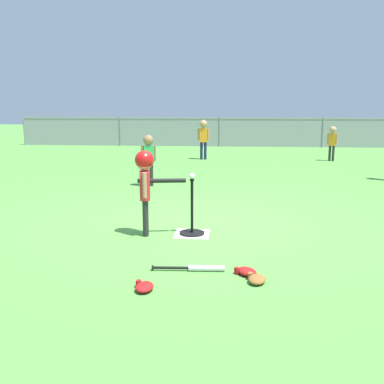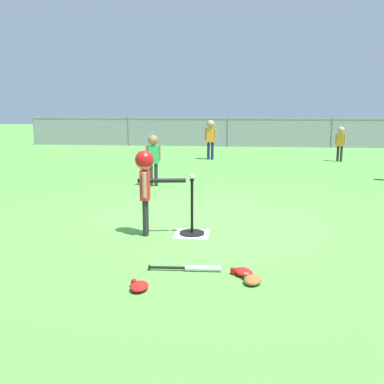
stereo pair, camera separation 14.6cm
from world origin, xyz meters
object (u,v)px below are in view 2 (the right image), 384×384
(batting_tee, at_px, (192,225))
(batter_child, at_px, (146,175))
(fielder_deep_left, at_px, (153,153))
(glove_by_plate, at_px, (252,280))
(fielder_deep_center, at_px, (210,134))
(glove_tossed_aside, at_px, (139,286))
(glove_near_bats, at_px, (243,272))
(spare_bat_silver, at_px, (195,268))
(fielder_near_right, at_px, (340,139))
(baseball_on_tee, at_px, (192,176))

(batting_tee, height_order, batter_child, batter_child)
(fielder_deep_left, relative_size, glove_by_plate, 4.23)
(fielder_deep_center, bearing_deg, glove_tossed_aside, -89.74)
(fielder_deep_left, height_order, glove_by_plate, fielder_deep_left)
(fielder_deep_center, xyz_separation_m, glove_near_bats, (0.97, -9.14, -0.73))
(fielder_deep_left, relative_size, spare_bat_silver, 1.43)
(fielder_near_right, distance_m, spare_bat_silver, 9.61)
(fielder_deep_left, xyz_separation_m, fielder_deep_center, (0.83, 4.54, 0.09))
(fielder_deep_left, height_order, fielder_deep_center, fielder_deep_center)
(batter_child, distance_m, fielder_deep_left, 3.41)
(fielder_deep_center, distance_m, glove_tossed_aside, 9.61)
(fielder_deep_center, bearing_deg, glove_near_bats, -83.95)
(glove_by_plate, height_order, glove_tossed_aside, same)
(fielder_near_right, relative_size, glove_by_plate, 4.13)
(fielder_near_right, relative_size, fielder_deep_left, 0.98)
(fielder_near_right, height_order, glove_near_bats, fielder_near_right)
(baseball_on_tee, bearing_deg, batter_child, -170.95)
(baseball_on_tee, xyz_separation_m, glove_tossed_aside, (-0.28, -1.77, -0.72))
(fielder_deep_center, relative_size, glove_by_plate, 4.81)
(batting_tee, bearing_deg, glove_by_plate, -64.07)
(batting_tee, bearing_deg, fielder_deep_left, 109.44)
(fielder_deep_left, bearing_deg, batter_child, -80.15)
(fielder_deep_center, relative_size, glove_near_bats, 4.35)
(spare_bat_silver, bearing_deg, batter_child, 122.55)
(baseball_on_tee, distance_m, spare_bat_silver, 1.47)
(batter_child, distance_m, spare_bat_silver, 1.57)
(fielder_near_right, height_order, spare_bat_silver, fielder_near_right)
(spare_bat_silver, bearing_deg, fielder_near_right, 69.99)
(batting_tee, distance_m, fielder_deep_center, 7.85)
(fielder_deep_center, xyz_separation_m, spare_bat_silver, (0.50, -9.08, -0.73))
(batting_tee, bearing_deg, spare_bat_silver, -82.02)
(glove_tossed_aside, bearing_deg, spare_bat_silver, 48.03)
(batter_child, relative_size, glove_near_bats, 3.97)
(fielder_deep_center, bearing_deg, batter_child, -91.81)
(glove_tossed_aside, bearing_deg, fielder_deep_left, 99.88)
(batting_tee, distance_m, batter_child, 0.87)
(batter_child, xyz_separation_m, glove_by_plate, (1.30, -1.42, -0.73))
(fielder_near_right, xyz_separation_m, spare_bat_silver, (-3.28, -9.01, -0.62))
(glove_near_bats, bearing_deg, fielder_near_right, 72.78)
(baseball_on_tee, height_order, glove_by_plate, baseball_on_tee)
(fielder_deep_left, distance_m, glove_tossed_aside, 5.15)
(baseball_on_tee, distance_m, fielder_deep_left, 3.47)
(baseball_on_tee, relative_size, glove_by_plate, 0.30)
(fielder_deep_center, relative_size, glove_tossed_aside, 5.20)
(glove_tossed_aside, bearing_deg, batting_tee, 81.08)
(batting_tee, relative_size, fielder_near_right, 0.70)
(baseball_on_tee, distance_m, glove_by_plate, 1.82)
(batter_child, relative_size, fielder_deep_center, 0.91)
(batter_child, distance_m, fielder_deep_center, 7.91)
(glove_by_plate, xyz_separation_m, glove_tossed_aside, (-1.01, -0.26, 0.00))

